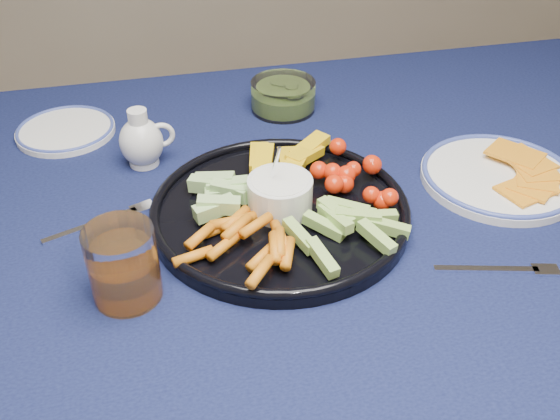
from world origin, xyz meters
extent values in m
cylinder|color=#50301A|center=(0.72, 0.42, 0.35)|extent=(0.07, 0.07, 0.70)
cube|color=#50301A|center=(0.00, 0.00, 0.72)|extent=(1.60, 1.00, 0.04)
cube|color=black|center=(0.00, 0.00, 0.74)|extent=(1.66, 1.06, 0.01)
cube|color=black|center=(0.00, 0.53, 0.60)|extent=(1.66, 0.01, 0.30)
cylinder|color=black|center=(-0.01, -0.01, 0.75)|extent=(0.38, 0.38, 0.02)
torus|color=black|center=(-0.01, -0.01, 0.77)|extent=(0.38, 0.38, 0.01)
cylinder|color=white|center=(-0.01, -0.01, 0.79)|extent=(0.09, 0.09, 0.05)
cylinder|color=white|center=(-0.01, -0.01, 0.81)|extent=(0.08, 0.08, 0.01)
cylinder|color=silver|center=(-0.20, 0.19, 0.75)|extent=(0.05, 0.05, 0.01)
ellipsoid|color=silver|center=(-0.20, 0.19, 0.79)|extent=(0.07, 0.07, 0.08)
cylinder|color=silver|center=(-0.20, 0.19, 0.83)|extent=(0.03, 0.03, 0.03)
torus|color=silver|center=(-0.16, 0.19, 0.80)|extent=(0.04, 0.01, 0.04)
torus|color=#3A4AA3|center=(-0.20, 0.19, 0.82)|extent=(0.04, 0.04, 0.00)
cylinder|color=white|center=(0.07, 0.33, 0.77)|extent=(0.12, 0.12, 0.06)
cylinder|color=#547120|center=(0.07, 0.33, 0.76)|extent=(0.10, 0.10, 0.03)
cylinder|color=white|center=(0.35, 0.01, 0.75)|extent=(0.25, 0.25, 0.01)
torus|color=#3A4AA3|center=(0.35, 0.01, 0.76)|extent=(0.24, 0.24, 0.01)
cylinder|color=white|center=(-0.23, -0.12, 0.80)|extent=(0.09, 0.09, 0.10)
cylinder|color=orange|center=(-0.23, -0.12, 0.77)|extent=(0.08, 0.08, 0.05)
cube|color=white|center=(-0.28, 0.04, 0.75)|extent=(0.14, 0.06, 0.00)
cube|color=white|center=(-0.21, 0.06, 0.75)|extent=(0.04, 0.03, 0.00)
cube|color=white|center=(0.23, -0.18, 0.75)|extent=(0.14, 0.04, 0.00)
cube|color=white|center=(0.31, -0.20, 0.75)|extent=(0.04, 0.03, 0.00)
cylinder|color=white|center=(-0.33, 0.33, 0.75)|extent=(0.17, 0.17, 0.01)
torus|color=#3A4AA3|center=(-0.33, 0.33, 0.76)|extent=(0.17, 0.17, 0.01)
camera|label=1|loc=(-0.18, -0.72, 1.31)|focal=40.00mm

